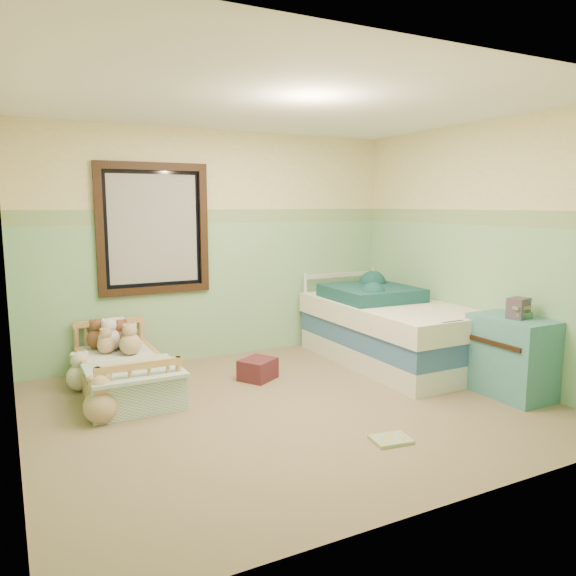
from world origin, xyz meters
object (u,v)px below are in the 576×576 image
toddler_bed_frame (124,381)px  dresser (511,357)px  plush_floor_tan (101,406)px  floor_book (391,440)px  plush_floor_cream (80,377)px  red_pillow (258,369)px  twin_bed_frame (390,353)px

toddler_bed_frame → dresser: size_ratio=1.97×
plush_floor_tan → floor_book: bearing=-36.3°
plush_floor_cream → floor_book: bearing=-50.1°
toddler_bed_frame → red_pillow: red_pillow is taller
plush_floor_tan → dresser: bearing=-16.9°
dresser → red_pillow: (-1.83, 1.46, -0.26)m
floor_book → red_pillow: bearing=106.8°
dresser → twin_bed_frame: bearing=103.4°
plush_floor_tan → twin_bed_frame: (3.06, 0.30, -0.02)m
red_pillow → floor_book: bearing=-81.5°
red_pillow → plush_floor_tan: bearing=-164.3°
plush_floor_cream → twin_bed_frame: (3.10, -0.59, -0.02)m
plush_floor_cream → plush_floor_tan: bearing=-87.3°
plush_floor_tan → twin_bed_frame: 3.07m
plush_floor_cream → red_pillow: plush_floor_cream is taller
red_pillow → plush_floor_cream: bearing=164.0°
toddler_bed_frame → plush_floor_tan: 0.75m
dresser → toddler_bed_frame: bearing=150.8°
floor_book → plush_floor_tan: bearing=152.0°
dresser → floor_book: bearing=-169.0°
red_pillow → floor_book: 1.79m
plush_floor_cream → floor_book: 2.89m
dresser → red_pillow: 2.35m
plush_floor_cream → dresser: size_ratio=0.35×
plush_floor_tan → floor_book: size_ratio=0.97×
toddler_bed_frame → plush_floor_tan: (-0.31, -0.68, 0.04)m
plush_floor_tan → floor_book: (1.81, -1.33, -0.12)m
toddler_bed_frame → red_pillow: size_ratio=4.32×
red_pillow → floor_book: size_ratio=1.18×
dresser → floor_book: size_ratio=2.59×
plush_floor_tan → floor_book: plush_floor_tan is taller
floor_book → plush_floor_cream: bearing=138.2°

